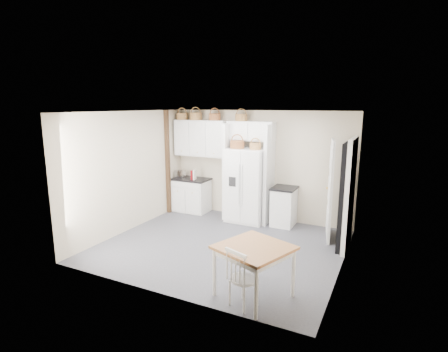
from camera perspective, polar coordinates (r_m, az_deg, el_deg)
The scene contains 28 objects.
floor at distance 7.03m, azimuth -0.35°, elevation -11.26°, with size 4.50×4.50×0.00m, color #3B3B44.
ceiling at distance 6.48m, azimuth -0.38°, elevation 10.43°, with size 4.50×4.50×0.00m, color white.
wall_back at distance 8.44m, azimuth 5.74°, elevation 1.77°, with size 4.50×4.50×0.00m, color beige.
wall_left at distance 7.89m, azimuth -15.14°, elevation 0.73°, with size 4.00×4.00×0.00m, color beige.
wall_right at distance 6.00m, azimuth 19.24°, elevation -2.87°, with size 4.00×4.00×0.00m, color beige.
refrigerator at distance 8.24m, azimuth 3.79°, elevation -1.49°, with size 0.90×0.72×1.74m, color white.
base_cab_left at distance 9.11m, azimuth -5.34°, elevation -3.18°, with size 0.90×0.57×0.83m, color white.
base_cab_right at distance 8.13m, azimuth 9.73°, elevation -5.03°, with size 0.49×0.58×0.86m, color white.
dining_table at distance 5.21m, azimuth 4.87°, elevation -15.24°, with size 0.92×0.92×0.77m, color #A75C2F.
windsor_chair at distance 4.97m, azimuth 3.23°, elevation -16.46°, with size 0.39×0.35×0.79m, color white.
counter_left at distance 9.01m, azimuth -5.39°, elevation -0.51°, with size 0.93×0.60×0.04m, color black.
counter_right at distance 8.02m, azimuth 9.84°, elevation -1.96°, with size 0.53×0.62×0.04m, color black.
toaster at distance 9.16m, azimuth -7.18°, elevation 0.34°, with size 0.26×0.15×0.18m, color silver.
cookbook_red at distance 8.86m, azimuth -5.09°, elevation 0.20°, with size 0.03×0.16×0.24m, color maroon.
cookbook_cream at distance 8.84m, azimuth -4.81°, elevation 0.22°, with size 0.04×0.17×0.25m, color white.
basket_upper_a at distance 9.10m, azimuth -6.85°, elevation 9.64°, with size 0.30×0.30×0.17m, color brown.
basket_upper_b at distance 8.88m, azimuth -4.64°, elevation 9.69°, with size 0.31×0.31×0.18m, color brown.
basket_upper_c at distance 8.62m, azimuth -1.53°, elevation 9.62°, with size 0.29×0.29×0.17m, color brown.
basket_bridge_a at distance 8.31m, azimuth 2.84°, elevation 9.51°, with size 0.29×0.29×0.16m, color brown.
basket_fridge_a at distance 8.07m, azimuth 2.16°, elevation 5.16°, with size 0.33×0.33×0.18m, color brown.
basket_fridge_b at distance 7.90m, azimuth 5.14°, elevation 4.85°, with size 0.26×0.26×0.14m, color brown.
upper_cabinet at distance 8.84m, azimuth -3.76°, elevation 6.18°, with size 1.40×0.34×0.90m, color white.
bridge_cabinet at distance 8.23m, azimuth 4.45°, elevation 7.34°, with size 1.12×0.34×0.45m, color white.
fridge_panel_left at distance 8.45m, azimuth 0.81°, elevation 0.80°, with size 0.08×0.60×2.30m, color white.
fridge_panel_right at distance 8.07m, azimuth 7.36°, elevation 0.20°, with size 0.08×0.60×2.30m, color white.
trim_post at distance 8.90m, azimuth -9.17°, elevation 2.19°, with size 0.09×0.09×2.60m, color #422B18.
doorway_void at distance 7.04m, azimuth 19.42°, elevation -3.10°, with size 0.18×0.85×2.05m, color black.
door_slab at distance 7.41m, azimuth 16.98°, elevation -2.23°, with size 0.80×0.04×2.05m, color white.
Camera 1 is at (2.91, -5.79, 2.73)m, focal length 28.00 mm.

